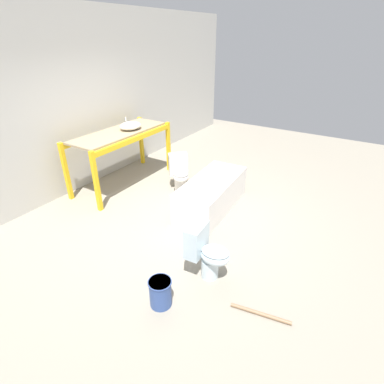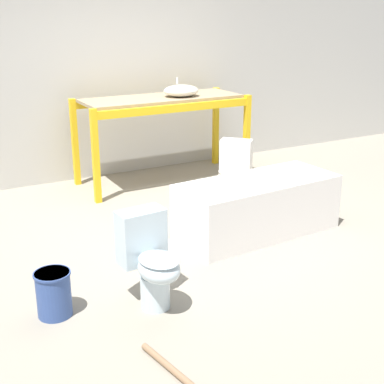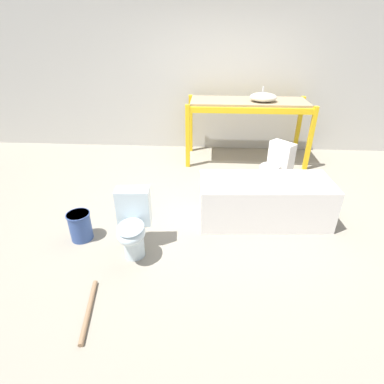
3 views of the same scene
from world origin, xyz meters
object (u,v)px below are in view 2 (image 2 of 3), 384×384
at_px(toilet_far, 151,259).
at_px(bucket_white, 54,293).
at_px(bathtub_main, 257,203).
at_px(sink_basin, 181,91).
at_px(toilet_near, 233,171).

bearing_deg(toilet_far, bucket_white, 159.50).
bearing_deg(bucket_white, toilet_far, -15.95).
xyz_separation_m(bathtub_main, toilet_far, (-1.47, -0.73, 0.06)).
height_order(sink_basin, toilet_far, sink_basin).
distance_m(bathtub_main, toilet_far, 1.65).
bearing_deg(bucket_white, toilet_near, 29.75).
distance_m(toilet_near, toilet_far, 2.35).
bearing_deg(bathtub_main, toilet_near, 68.82).
distance_m(toilet_far, bucket_white, 0.73).
relative_size(sink_basin, bucket_white, 1.31).
relative_size(sink_basin, toilet_far, 0.63).
bearing_deg(toilet_near, sink_basin, 141.06).
relative_size(toilet_near, toilet_far, 1.00).
bearing_deg(toilet_far, sink_basin, 53.47).
distance_m(sink_basin, bathtub_main, 2.07).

